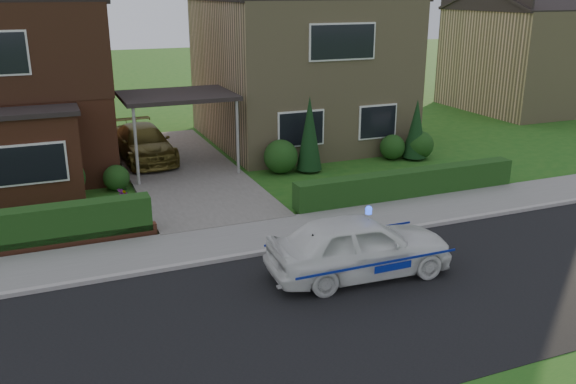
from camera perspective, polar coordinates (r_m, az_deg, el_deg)
ground at (r=12.33m, az=1.71°, el=-11.44°), size 120.00×120.00×0.00m
road at (r=12.33m, az=1.71°, el=-11.44°), size 60.00×6.00×0.02m
kerb at (r=14.83m, az=-3.10°, el=-5.81°), size 60.00×0.16×0.12m
sidewalk at (r=15.75m, az=-4.37°, el=-4.39°), size 60.00×2.00×0.10m
driveway at (r=22.06m, az=-9.98°, el=2.10°), size 3.80×12.00×0.12m
house_right at (r=25.96m, az=0.92°, el=12.89°), size 7.50×8.06×7.25m
carport_link at (r=21.45m, az=-10.33°, el=8.74°), size 3.80×3.00×2.77m
hedge_right at (r=19.23m, az=11.07°, el=-0.59°), size 7.50×0.55×0.80m
shrub_left_mid at (r=19.83m, az=-20.29°, el=1.17°), size 1.32×1.32×1.32m
shrub_left_near at (r=20.28m, az=-15.77°, el=1.29°), size 0.84×0.84×0.84m
shrub_right_near at (r=21.33m, az=-0.68°, el=3.33°), size 1.20×1.20×1.20m
shrub_right_mid at (r=23.48m, az=9.74°, el=4.16°), size 0.96×0.96×0.96m
shrub_right_far at (r=23.76m, az=12.19°, el=4.33°), size 1.08×1.08×1.08m
conifer_a at (r=21.37m, az=2.02°, el=5.28°), size 0.90×0.90×2.60m
conifer_b at (r=23.53m, az=11.88°, el=5.61°), size 0.90×0.90×2.20m
neighbour_right at (r=35.65m, az=21.45°, el=11.43°), size 6.50×7.00×5.20m
police_car at (r=13.71m, az=6.70°, el=-5.04°), size 3.83×4.25×1.58m
driveway_car at (r=23.25m, az=-13.36°, el=4.47°), size 2.03×4.44×1.26m
potted_plant_c at (r=18.10m, az=-15.14°, el=-0.88°), size 0.52×0.52×0.72m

